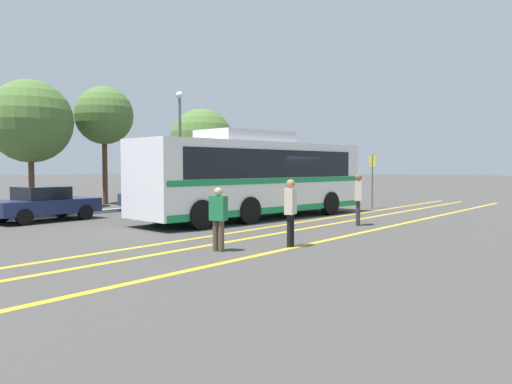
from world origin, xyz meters
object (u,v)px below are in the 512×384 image
at_px(bus_stop_sign, 372,175).
at_px(tree_0, 30,121).
at_px(tree_2, 104,116).
at_px(pedestrian_1, 291,208).
at_px(pedestrian_0, 218,215).
at_px(street_lamp, 180,131).
at_px(tree_1, 202,141).
at_px(transit_bus, 256,175).
at_px(parked_car_2, 169,196).
at_px(pedestrian_2, 358,196).
at_px(parked_car_1, 44,203).

relative_size(bus_stop_sign, tree_0, 0.42).
bearing_deg(tree_2, bus_stop_sign, -63.09).
bearing_deg(tree_0, pedestrian_1, -95.47).
height_order(pedestrian_0, bus_stop_sign, bus_stop_sign).
distance_m(street_lamp, tree_1, 6.27).
xyz_separation_m(transit_bus, parked_car_2, (0.35, 5.72, -1.06)).
distance_m(pedestrian_0, street_lamp, 15.40).
xyz_separation_m(pedestrian_2, tree_0, (-3.76, 16.23, 3.30)).
xyz_separation_m(pedestrian_0, tree_2, (7.31, 15.69, 4.02)).
distance_m(pedestrian_2, street_lamp, 12.45).
bearing_deg(transit_bus, parked_car_2, -177.82).
bearing_deg(pedestrian_2, pedestrian_1, -21.87).
height_order(parked_car_2, tree_2, tree_2).
height_order(transit_bus, tree_0, tree_0).
distance_m(pedestrian_1, bus_stop_sign, 12.75).
bearing_deg(tree_0, bus_stop_sign, -51.85).
distance_m(pedestrian_1, tree_2, 18.00).
height_order(pedestrian_0, street_lamp, street_lamp).
xyz_separation_m(bus_stop_sign, tree_1, (0.64, 12.66, 2.12)).
bearing_deg(bus_stop_sign, transit_bus, -96.29).
bearing_deg(pedestrian_2, tree_1, -146.87).
height_order(pedestrian_0, pedestrian_2, pedestrian_2).
distance_m(bus_stop_sign, street_lamp, 10.40).
height_order(pedestrian_1, tree_1, tree_1).
distance_m(pedestrian_1, street_lamp, 15.20).
height_order(parked_car_1, pedestrian_0, pedestrian_0).
relative_size(tree_0, tree_2, 0.98).
xyz_separation_m(parked_car_2, tree_2, (0.33, 5.73, 4.22)).
height_order(pedestrian_0, tree_0, tree_0).
bearing_deg(parked_car_1, tree_1, 110.05).
relative_size(transit_bus, bus_stop_sign, 4.12).
xyz_separation_m(parked_car_2, tree_1, (7.56, 5.41, 3.12)).
height_order(pedestrian_1, street_lamp, street_lamp).
bearing_deg(street_lamp, tree_2, 118.15).
bearing_deg(transit_bus, parked_car_1, -128.46).
relative_size(bus_stop_sign, street_lamp, 0.44).
xyz_separation_m(pedestrian_0, street_lamp, (9.40, 11.80, 3.11)).
bearing_deg(transit_bus, tree_1, 150.27).
bearing_deg(pedestrian_2, parked_car_1, -88.81).
xyz_separation_m(pedestrian_1, tree_2, (5.60, 16.66, 3.90)).
bearing_deg(parked_car_1, street_lamp, 100.58).
bearing_deg(parked_car_1, bus_stop_sign, 59.82).
bearing_deg(parked_car_2, tree_0, -146.86).
bearing_deg(parked_car_2, bus_stop_sign, 46.27).
height_order(pedestrian_2, street_lamp, street_lamp).
bearing_deg(transit_bus, pedestrian_1, -37.72).
xyz_separation_m(parked_car_1, pedestrian_1, (0.98, -10.95, 0.33)).
bearing_deg(pedestrian_0, street_lamp, 129.94).
xyz_separation_m(pedestrian_0, bus_stop_sign, (13.90, 2.71, 0.80)).
bearing_deg(bus_stop_sign, tree_2, -147.42).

